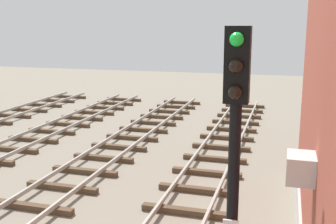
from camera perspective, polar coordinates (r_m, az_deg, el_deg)
name	(u,v)px	position (r m, az deg, el deg)	size (l,w,h in m)	color
signal_mast	(234,159)	(6.28, 9.07, -6.39)	(0.36, 0.40, 5.24)	black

